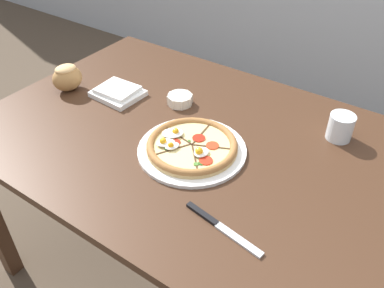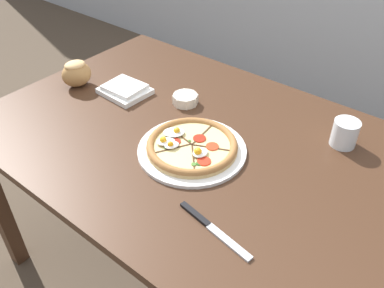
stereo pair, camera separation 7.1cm
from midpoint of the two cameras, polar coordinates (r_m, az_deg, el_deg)
ground_plane at (r=1.93m, az=-0.81°, el=-17.72°), size 12.00×12.00×0.00m
dining_table at (r=1.42m, az=-1.05°, el=-1.97°), size 1.48×0.99×0.77m
pizza at (r=1.29m, az=-1.63°, el=-0.42°), size 0.35×0.35×0.05m
ramekin_bowl at (r=1.52m, az=-3.05°, el=6.27°), size 0.10×0.10×0.04m
napkin_folded at (r=1.60m, az=-11.64°, el=7.11°), size 0.18×0.16×0.04m
bread_piece_near at (r=1.67m, az=-18.30°, el=8.88°), size 0.12×0.14×0.11m
knife_main at (r=1.07m, az=2.27°, el=-11.69°), size 0.25×0.06×0.01m
water_glass at (r=1.41m, az=18.74°, el=2.08°), size 0.08×0.08×0.09m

